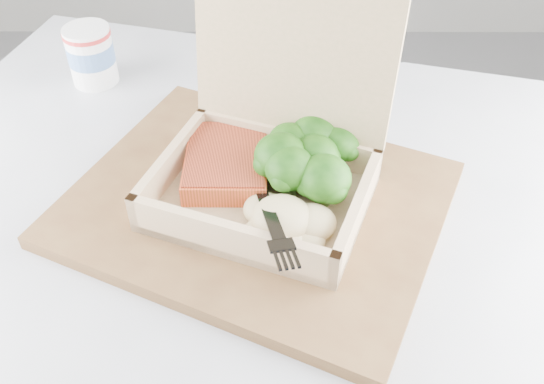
{
  "coord_description": "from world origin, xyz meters",
  "views": [
    {
      "loc": [
        -0.1,
        -0.27,
        1.2
      ],
      "look_at": [
        -0.1,
        0.18,
        0.78
      ],
      "focal_mm": 40.0,
      "sensor_mm": 36.0,
      "label": 1
    }
  ],
  "objects_px": {
    "cafe_table": "(214,340)",
    "takeout_container": "(271,150)",
    "paper_cup": "(91,54)",
    "serving_tray": "(256,204)"
  },
  "relations": [
    {
      "from": "serving_tray",
      "to": "paper_cup",
      "type": "distance_m",
      "value": 0.35
    },
    {
      "from": "serving_tray",
      "to": "paper_cup",
      "type": "xyz_separation_m",
      "value": [
        -0.23,
        0.26,
        0.03
      ]
    },
    {
      "from": "takeout_container",
      "to": "paper_cup",
      "type": "xyz_separation_m",
      "value": [
        -0.25,
        0.24,
        -0.02
      ]
    },
    {
      "from": "serving_tray",
      "to": "takeout_container",
      "type": "distance_m",
      "value": 0.06
    },
    {
      "from": "cafe_table",
      "to": "serving_tray",
      "type": "bearing_deg",
      "value": 37.22
    },
    {
      "from": "paper_cup",
      "to": "cafe_table",
      "type": "bearing_deg",
      "value": -59.83
    },
    {
      "from": "cafe_table",
      "to": "serving_tray",
      "type": "xyz_separation_m",
      "value": [
        0.06,
        0.04,
        0.2
      ]
    },
    {
      "from": "serving_tray",
      "to": "cafe_table",
      "type": "bearing_deg",
      "value": -142.78
    },
    {
      "from": "cafe_table",
      "to": "takeout_container",
      "type": "height_order",
      "value": "takeout_container"
    },
    {
      "from": "takeout_container",
      "to": "paper_cup",
      "type": "relative_size",
      "value": 3.36
    }
  ]
}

